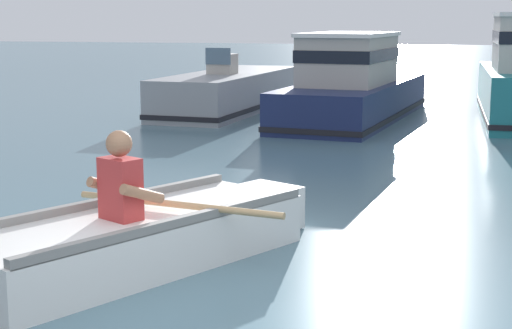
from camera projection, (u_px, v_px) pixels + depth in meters
name	position (u px, v px, depth m)	size (l,w,h in m)	color
rowboat_with_person	(143.00, 236.00, 6.86)	(2.51, 3.47, 1.19)	white
moored_boat_grey	(229.00, 93.00, 18.14)	(2.14, 5.82, 1.45)	gray
moored_boat_navy	(353.00, 88.00, 16.46)	(2.71, 6.45, 1.81)	#19234C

